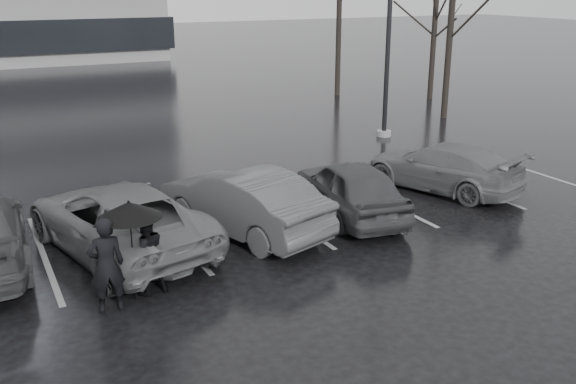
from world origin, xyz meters
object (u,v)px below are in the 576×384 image
(car_east, at_px, (442,167))
(car_west_a, at_px, (243,201))
(tree_east, at_px, (451,20))
(tree_ne, at_px, (435,25))
(car_main, at_px, (350,188))
(pedestrian_right, at_px, (146,254))
(lamp_post, at_px, (390,13))
(car_west_b, at_px, (119,218))
(tree_north, at_px, (339,8))
(pedestrian_left, at_px, (106,266))

(car_east, bearing_deg, car_west_a, -15.39)
(tree_east, xyz_separation_m, tree_ne, (2.50, 4.00, -0.50))
(car_main, distance_m, car_east, 3.42)
(pedestrian_right, height_order, lamp_post, lamp_post)
(car_west_b, height_order, tree_ne, tree_ne)
(tree_east, distance_m, tree_ne, 4.74)
(tree_north, bearing_deg, car_west_a, -127.80)
(tree_east, relative_size, tree_north, 0.94)
(lamp_post, bearing_deg, pedestrian_left, -143.67)
(pedestrian_left, bearing_deg, car_west_b, -105.71)
(car_west_a, relative_size, pedestrian_left, 2.60)
(car_west_a, relative_size, pedestrian_right, 2.89)
(car_west_a, distance_m, lamp_post, 11.27)
(car_west_b, height_order, tree_east, tree_east)
(lamp_post, distance_m, tree_ne, 8.88)
(pedestrian_left, xyz_separation_m, tree_ne, (18.78, 14.52, 2.64))
(car_main, bearing_deg, lamp_post, -122.74)
(car_west_b, distance_m, pedestrian_left, 2.71)
(lamp_post, xyz_separation_m, tree_ne, (6.76, 5.68, -0.93))
(car_main, bearing_deg, pedestrian_left, 27.44)
(car_west_b, relative_size, pedestrian_left, 3.02)
(lamp_post, bearing_deg, tree_ne, 40.04)
(car_east, bearing_deg, tree_north, -130.24)
(tree_ne, xyz_separation_m, tree_north, (-3.50, 3.00, 0.75))
(car_east, bearing_deg, car_west_b, -17.92)
(car_main, distance_m, car_west_b, 5.50)
(pedestrian_right, bearing_deg, car_main, -167.81)
(car_main, distance_m, pedestrian_left, 6.66)
(pedestrian_left, relative_size, tree_ne, 0.25)
(car_west_a, height_order, pedestrian_right, pedestrian_right)
(car_main, height_order, pedestrian_right, pedestrian_right)
(pedestrian_right, bearing_deg, tree_east, -153.01)
(car_main, xyz_separation_m, lamp_post, (5.73, 6.63, 3.73))
(pedestrian_right, relative_size, tree_ne, 0.22)
(car_main, xyz_separation_m, tree_ne, (12.49, 12.31, 2.80))
(car_west_a, height_order, tree_north, tree_north)
(car_east, relative_size, pedestrian_left, 2.59)
(car_west_b, bearing_deg, tree_ne, -159.61)
(car_east, height_order, tree_north, tree_north)
(tree_east, height_order, tree_north, tree_north)
(lamp_post, height_order, tree_ne, lamp_post)
(car_main, distance_m, pedestrian_right, 5.80)
(car_west_a, distance_m, car_east, 6.12)
(tree_ne, bearing_deg, pedestrian_left, -142.29)
(pedestrian_right, distance_m, tree_east, 18.80)
(pedestrian_right, distance_m, tree_north, 22.72)
(lamp_post, bearing_deg, pedestrian_right, -143.01)
(car_west_b, bearing_deg, car_main, 162.82)
(pedestrian_left, xyz_separation_m, pedestrian_right, (0.78, 0.37, -0.09))
(car_main, bearing_deg, car_west_a, 4.33)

